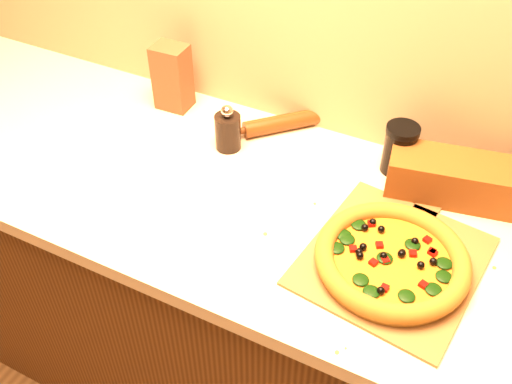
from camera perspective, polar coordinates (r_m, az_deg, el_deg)
name	(u,v)px	position (r m, az deg, el deg)	size (l,w,h in m)	color
cabinet	(245,308)	(1.72, -1.09, -11.56)	(2.80, 0.65, 0.86)	#44260E
countertop	(243,196)	(1.38, -1.32, -0.45)	(2.84, 0.68, 0.04)	beige
pizza_peel	(396,256)	(1.25, 13.78, -6.26)	(0.38, 0.53, 0.01)	brown
pizza	(392,259)	(1.21, 13.41, -6.58)	(0.32, 0.32, 0.05)	#AA712A
pepper_grinder	(228,131)	(1.47, -2.83, 6.14)	(0.07, 0.07, 0.13)	black
rolling_pin	(284,122)	(1.55, 2.85, 6.97)	(0.25, 0.25, 0.05)	#5C250F
bread_bag	(469,181)	(1.41, 20.56, 1.03)	(0.37, 0.12, 0.10)	brown
paper_bag	(172,77)	(1.63, -8.36, 11.29)	(0.09, 0.07, 0.19)	brown
dark_jar	(399,149)	(1.43, 14.13, 4.21)	(0.08, 0.08, 0.13)	black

